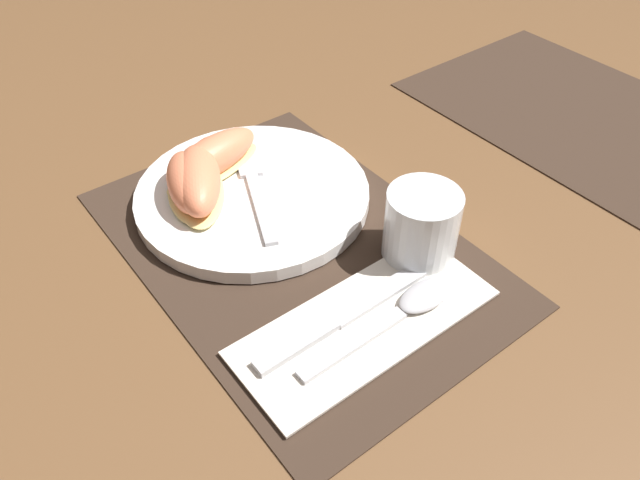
{
  "coord_description": "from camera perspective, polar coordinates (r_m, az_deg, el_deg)",
  "views": [
    {
      "loc": [
        0.4,
        -0.27,
        0.46
      ],
      "look_at": [
        0.03,
        0.01,
        0.02
      ],
      "focal_mm": 35.0,
      "sensor_mm": 36.0,
      "label": 1
    }
  ],
  "objects": [
    {
      "name": "ground_plane",
      "position": [
        0.67,
        -2.24,
        -0.68
      ],
      "size": [
        3.0,
        3.0,
        0.0
      ],
      "primitive_type": "plane",
      "color": "brown"
    },
    {
      "name": "placemat",
      "position": [
        0.67,
        -2.25,
        -0.55
      ],
      "size": [
        0.45,
        0.31,
        0.0
      ],
      "color": "#38281E",
      "rests_on": "ground_plane"
    },
    {
      "name": "placemat_far",
      "position": [
        0.95,
        22.93,
        10.5
      ],
      "size": [
        0.45,
        0.31,
        0.0
      ],
      "color": "#38281E",
      "rests_on": "ground_plane"
    },
    {
      "name": "plate",
      "position": [
        0.72,
        -6.17,
        4.13
      ],
      "size": [
        0.27,
        0.27,
        0.02
      ],
      "color": "white",
      "rests_on": "placemat"
    },
    {
      "name": "juice_glass",
      "position": [
        0.64,
        9.21,
        1.03
      ],
      "size": [
        0.08,
        0.08,
        0.08
      ],
      "color": "silver",
      "rests_on": "placemat"
    },
    {
      "name": "napkin",
      "position": [
        0.59,
        4.17,
        -7.46
      ],
      "size": [
        0.11,
        0.26,
        0.0
      ],
      "color": "silver",
      "rests_on": "placemat"
    },
    {
      "name": "knife",
      "position": [
        0.59,
        2.57,
        -6.74
      ],
      "size": [
        0.02,
        0.22,
        0.01
      ],
      "color": "#BCBCC1",
      "rests_on": "napkin"
    },
    {
      "name": "spoon",
      "position": [
        0.6,
        7.95,
        -6.13
      ],
      "size": [
        0.03,
        0.18,
        0.01
      ],
      "color": "#BCBCC1",
      "rests_on": "napkin"
    },
    {
      "name": "fork",
      "position": [
        0.72,
        -6.16,
        5.47
      ],
      "size": [
        0.19,
        0.09,
        0.0
      ],
      "color": "#BCBCC1",
      "rests_on": "plate"
    },
    {
      "name": "citrus_wedge_0",
      "position": [
        0.74,
        -9.83,
        7.34
      ],
      "size": [
        0.08,
        0.14,
        0.04
      ],
      "color": "#F4DB84",
      "rests_on": "plate"
    },
    {
      "name": "citrus_wedge_1",
      "position": [
        0.73,
        -10.98,
        6.22
      ],
      "size": [
        0.12,
        0.13,
        0.04
      ],
      "color": "#F4DB84",
      "rests_on": "plate"
    },
    {
      "name": "citrus_wedge_2",
      "position": [
        0.7,
        -11.97,
        5.02
      ],
      "size": [
        0.12,
        0.08,
        0.04
      ],
      "color": "#F4DB84",
      "rests_on": "plate"
    },
    {
      "name": "citrus_wedge_3",
      "position": [
        0.7,
        -11.05,
        5.22
      ],
      "size": [
        0.13,
        0.11,
        0.05
      ],
      "color": "#F4DB84",
      "rests_on": "plate"
    }
  ]
}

